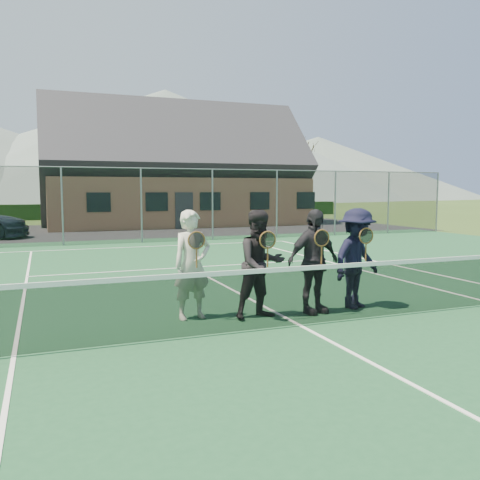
{
  "coord_description": "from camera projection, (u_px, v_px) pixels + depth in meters",
  "views": [
    {
      "loc": [
        -3.71,
        -6.92,
        2.15
      ],
      "look_at": [
        -0.43,
        1.5,
        1.25
      ],
      "focal_mm": 38.0,
      "sensor_mm": 36.0,
      "label": 1
    }
  ],
  "objects": [
    {
      "name": "court_markings",
      "position": [
        300.0,
        325.0,
        7.96
      ],
      "size": [
        11.03,
        23.83,
        0.01
      ],
      "color": "white",
      "rests_on": "court_surface"
    },
    {
      "name": "hill_centre",
      "position": [
        166.0,
        145.0,
        102.18
      ],
      "size": [
        120.0,
        120.0,
        22.0
      ],
      "primitive_type": "cone",
      "color": "slate",
      "rests_on": "ground"
    },
    {
      "name": "ground",
      "position": [
        119.0,
        231.0,
        26.51
      ],
      "size": [
        220.0,
        220.0,
        0.0
      ],
      "primitive_type": "plane",
      "color": "#304A1A",
      "rests_on": "ground"
    },
    {
      "name": "tarmac_carpark",
      "position": [
        37.0,
        233.0,
        25.06
      ],
      "size": [
        40.0,
        12.0,
        0.01
      ],
      "primitive_type": "cube",
      "color": "black",
      "rests_on": "ground"
    },
    {
      "name": "court_surface",
      "position": [
        300.0,
        326.0,
        7.96
      ],
      "size": [
        30.0,
        30.0,
        0.02
      ],
      "primitive_type": "cube",
      "color": "#1C4C2B",
      "rests_on": "ground"
    },
    {
      "name": "player_c",
      "position": [
        313.0,
        261.0,
        8.71
      ],
      "size": [
        1.12,
        0.62,
        1.8
      ],
      "color": "black",
      "rests_on": "court_surface"
    },
    {
      "name": "player_a",
      "position": [
        192.0,
        265.0,
        8.32
      ],
      "size": [
        0.73,
        0.56,
        1.8
      ],
      "color": "beige",
      "rests_on": "court_surface"
    },
    {
      "name": "clubhouse",
      "position": [
        174.0,
        160.0,
        31.27
      ],
      "size": [
        15.6,
        8.2,
        7.7
      ],
      "color": "#9E6B4C",
      "rests_on": "ground"
    },
    {
      "name": "player_d",
      "position": [
        357.0,
        258.0,
        9.09
      ],
      "size": [
        1.33,
        1.05,
        1.8
      ],
      "color": "black",
      "rests_on": "court_surface"
    },
    {
      "name": "tree_c",
      "position": [
        120.0,
        142.0,
        38.71
      ],
      "size": [
        3.2,
        3.2,
        7.77
      ],
      "color": "#372414",
      "rests_on": "ground"
    },
    {
      "name": "perimeter_fence",
      "position": [
        141.0,
        205.0,
        20.33
      ],
      "size": [
        30.07,
        0.07,
        3.02
      ],
      "color": "slate",
      "rests_on": "ground"
    },
    {
      "name": "hill_east",
      "position": [
        318.0,
        168.0,
        115.22
      ],
      "size": [
        90.0,
        90.0,
        14.0
      ],
      "primitive_type": "cone",
      "color": "slate",
      "rests_on": "ground"
    },
    {
      "name": "tree_d",
      "position": [
        242.0,
        146.0,
        42.32
      ],
      "size": [
        3.2,
        3.2,
        7.77
      ],
      "color": "#362413",
      "rests_on": "ground"
    },
    {
      "name": "tennis_net",
      "position": [
        300.0,
        293.0,
        7.91
      ],
      "size": [
        11.68,
        0.08,
        1.1
      ],
      "color": "slate",
      "rests_on": "ground"
    },
    {
      "name": "tree_e",
      "position": [
        305.0,
        148.0,
        44.49
      ],
      "size": [
        3.2,
        3.2,
        7.77
      ],
      "color": "#382414",
      "rests_on": "ground"
    },
    {
      "name": "player_b",
      "position": [
        261.0,
        264.0,
        8.37
      ],
      "size": [
        0.94,
        0.77,
        1.8
      ],
      "color": "black",
      "rests_on": "court_surface"
    },
    {
      "name": "hedge_row",
      "position": [
        96.0,
        211.0,
        37.58
      ],
      "size": [
        40.0,
        1.2,
        1.1
      ],
      "primitive_type": "cube",
      "color": "black",
      "rests_on": "ground"
    }
  ]
}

